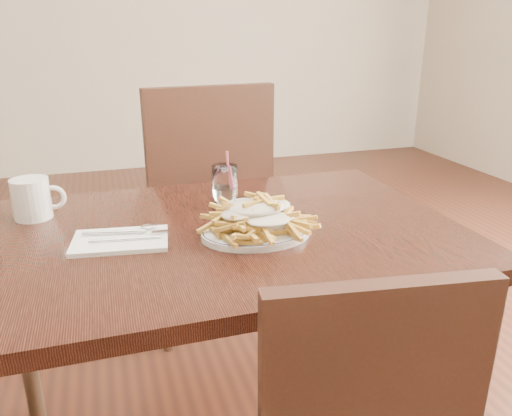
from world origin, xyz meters
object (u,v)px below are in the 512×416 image
object	(u,v)px
chair_far	(204,198)
fries_plate	(256,232)
table	(219,257)
loaded_fries	(256,212)
coffee_mug	(33,199)
water_glass	(225,188)

from	to	relation	value
chair_far	fries_plate	xyz separation A→B (m)	(-0.03, -0.80, 0.17)
table	loaded_fries	world-z (taller)	loaded_fries
chair_far	fries_plate	world-z (taller)	chair_far
fries_plate	loaded_fries	world-z (taller)	loaded_fries
table	chair_far	distance (m)	0.74
table	coffee_mug	distance (m)	0.51
table	chair_far	xyz separation A→B (m)	(0.11, 0.73, -0.08)
water_glass	fries_plate	bearing A→B (deg)	-86.14
water_glass	coffee_mug	size ratio (longest dim) A/B	1.15
chair_far	loaded_fries	bearing A→B (deg)	-92.19
chair_far	loaded_fries	world-z (taller)	chair_far
coffee_mug	table	bearing A→B (deg)	-26.38
chair_far	loaded_fries	size ratio (longest dim) A/B	3.87
fries_plate	water_glass	size ratio (longest dim) A/B	2.08
water_glass	coffee_mug	world-z (taller)	water_glass
loaded_fries	table	bearing A→B (deg)	139.35
chair_far	water_glass	world-z (taller)	chair_far
fries_plate	coffee_mug	distance (m)	0.60
loaded_fries	coffee_mug	xyz separation A→B (m)	(-0.52, 0.29, -0.01)
table	loaded_fries	distance (m)	0.17
coffee_mug	water_glass	bearing A→B (deg)	-5.41
loaded_fries	fries_plate	bearing A→B (deg)	180.00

